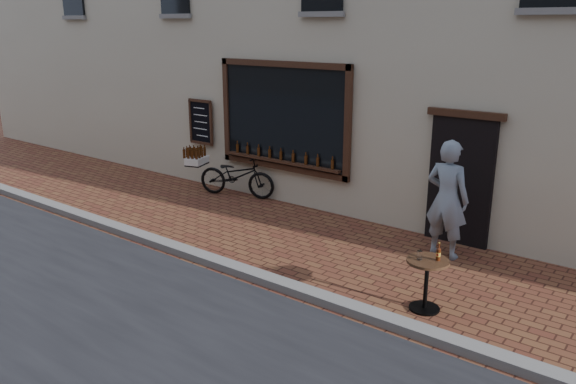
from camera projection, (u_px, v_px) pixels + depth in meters
The scene contains 5 objects.
ground at pixel (243, 282), 8.31m from camera, with size 90.00×90.00×0.00m, color #572A1C.
kerb at pixel (251, 274), 8.45m from camera, with size 90.00×0.25×0.12m, color slate.
cargo_bicycle at pixel (235, 175), 12.37m from camera, with size 2.14×1.13×1.00m.
bistro_table at pixel (427, 274), 7.38m from camera, with size 0.56×0.56×0.96m.
pedestrian at pixel (447, 199), 9.01m from camera, with size 0.71×0.47×1.95m, color gray.
Camera 1 is at (5.13, -5.62, 3.66)m, focal length 35.00 mm.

